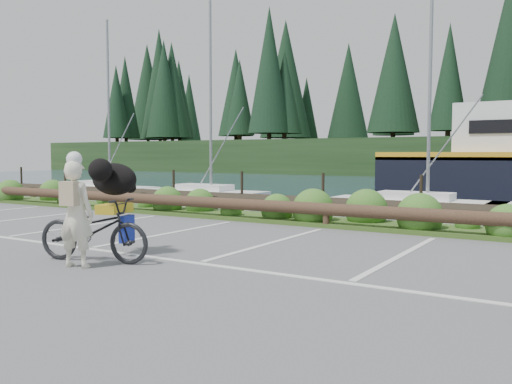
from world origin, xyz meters
The scene contains 6 objects.
ground centered at (0.00, 0.00, 0.00)m, with size 72.00×72.00×0.00m, color #57575A.
vegetation_strip centered at (0.00, 5.30, 0.05)m, with size 34.00×1.60×0.10m, color #3D5B21.
log_rail centered at (0.00, 4.60, 0.00)m, with size 32.00×0.30×0.60m, color #443021, non-canonical shape.
bicycle centered at (-1.54, -1.18, 0.53)m, with size 0.70×2.00×1.05m, color black.
cyclist centered at (-1.42, -1.64, 0.84)m, with size 0.61×0.40×1.67m, color #EFE6CA.
dog centered at (-1.70, -0.56, 1.33)m, with size 0.97×0.48×0.56m, color black.
Camera 1 is at (5.37, -7.26, 1.77)m, focal length 38.00 mm.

